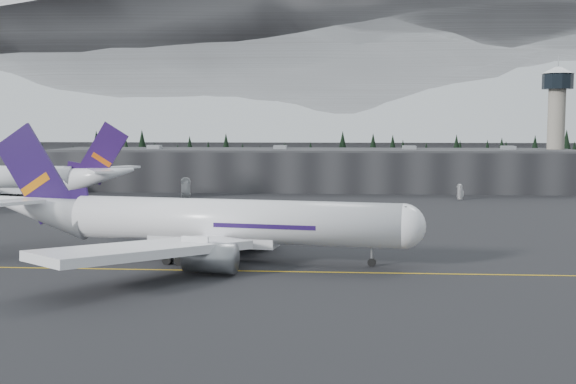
# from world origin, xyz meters

# --- Properties ---
(ground) EXTENTS (1400.00, 1400.00, 0.00)m
(ground) POSITION_xyz_m (0.00, 0.00, 0.00)
(ground) COLOR black
(ground) RESTS_ON ground
(taxiline) EXTENTS (400.00, 0.40, 0.02)m
(taxiline) POSITION_xyz_m (0.00, -2.00, 0.01)
(taxiline) COLOR gold
(taxiline) RESTS_ON ground
(terminal) EXTENTS (160.00, 30.00, 12.60)m
(terminal) POSITION_xyz_m (0.00, 125.00, 6.30)
(terminal) COLOR black
(terminal) RESTS_ON ground
(control_tower) EXTENTS (10.00, 10.00, 37.70)m
(control_tower) POSITION_xyz_m (75.00, 128.00, 23.41)
(control_tower) COLOR gray
(control_tower) RESTS_ON ground
(treeline) EXTENTS (360.00, 20.00, 15.00)m
(treeline) POSITION_xyz_m (0.00, 162.00, 7.50)
(treeline) COLOR black
(treeline) RESTS_ON ground
(mountain_ridge) EXTENTS (4400.00, 900.00, 420.00)m
(mountain_ridge) POSITION_xyz_m (0.00, 1000.00, 0.00)
(mountain_ridge) COLOR white
(mountain_ridge) RESTS_ON ground
(jet_main) EXTENTS (69.49, 63.69, 20.53)m
(jet_main) POSITION_xyz_m (-13.09, 6.74, 5.79)
(jet_main) COLOR white
(jet_main) RESTS_ON ground
(jet_parked) EXTENTS (71.45, 65.97, 21.01)m
(jet_parked) POSITION_xyz_m (-80.47, 83.82, 5.93)
(jet_parked) COLOR white
(jet_parked) RESTS_ON ground
(gse_vehicle_a) EXTENTS (4.81, 6.15, 1.55)m
(gse_vehicle_a) POSITION_xyz_m (-34.18, 97.14, 0.78)
(gse_vehicle_a) COLOR silver
(gse_vehicle_a) RESTS_ON ground
(gse_vehicle_b) EXTENTS (4.67, 3.22, 1.48)m
(gse_vehicle_b) POSITION_xyz_m (41.16, 95.85, 0.74)
(gse_vehicle_b) COLOR silver
(gse_vehicle_b) RESTS_ON ground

